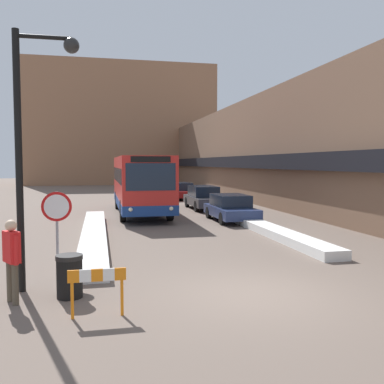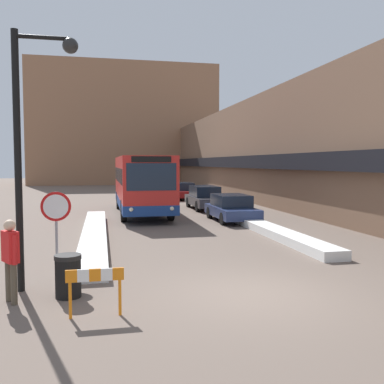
{
  "view_description": "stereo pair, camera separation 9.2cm",
  "coord_description": "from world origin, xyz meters",
  "px_view_note": "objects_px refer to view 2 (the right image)",
  "views": [
    {
      "loc": [
        -3.37,
        -8.99,
        2.97
      ],
      "look_at": [
        -0.18,
        5.67,
        1.95
      ],
      "focal_mm": 40.0,
      "sensor_mm": 36.0,
      "label": 1
    },
    {
      "loc": [
        -3.28,
        -9.01,
        2.97
      ],
      "look_at": [
        -0.18,
        5.67,
        1.95
      ],
      "focal_mm": 40.0,
      "sensor_mm": 36.0,
      "label": 2
    }
  ],
  "objects_px": {
    "city_bus": "(142,183)",
    "parked_car_front": "(231,208)",
    "parked_car_back": "(183,191)",
    "parked_car_middle": "(205,197)",
    "trash_bin": "(68,276)",
    "street_lamp": "(31,130)",
    "stop_sign": "(56,216)",
    "construction_barricade": "(95,283)",
    "pedestrian": "(10,253)"
  },
  "relations": [
    {
      "from": "parked_car_front",
      "to": "parked_car_middle",
      "type": "distance_m",
      "value": 5.81
    },
    {
      "from": "parked_car_back",
      "to": "trash_bin",
      "type": "distance_m",
      "value": 25.83
    },
    {
      "from": "stop_sign",
      "to": "pedestrian",
      "type": "xyz_separation_m",
      "value": [
        -0.74,
        -1.92,
        -0.54
      ]
    },
    {
      "from": "parked_car_middle",
      "to": "construction_barricade",
      "type": "distance_m",
      "value": 19.58
    },
    {
      "from": "street_lamp",
      "to": "city_bus",
      "type": "bearing_deg",
      "value": 75.25
    },
    {
      "from": "parked_car_back",
      "to": "street_lamp",
      "type": "height_order",
      "value": "street_lamp"
    },
    {
      "from": "parked_car_front",
      "to": "street_lamp",
      "type": "distance_m",
      "value": 13.61
    },
    {
      "from": "parked_car_front",
      "to": "pedestrian",
      "type": "bearing_deg",
      "value": -126.37
    },
    {
      "from": "city_bus",
      "to": "construction_barricade",
      "type": "bearing_deg",
      "value": -98.27
    },
    {
      "from": "parked_car_front",
      "to": "construction_barricade",
      "type": "height_order",
      "value": "parked_car_front"
    },
    {
      "from": "construction_barricade",
      "to": "pedestrian",
      "type": "bearing_deg",
      "value": 145.28
    },
    {
      "from": "trash_bin",
      "to": "stop_sign",
      "type": "bearing_deg",
      "value": 103.02
    },
    {
      "from": "parked_car_front",
      "to": "street_lamp",
      "type": "bearing_deg",
      "value": -127.38
    },
    {
      "from": "parked_car_back",
      "to": "city_bus",
      "type": "bearing_deg",
      "value": -113.83
    },
    {
      "from": "parked_car_middle",
      "to": "trash_bin",
      "type": "xyz_separation_m",
      "value": [
        -7.24,
        -17.05,
        -0.27
      ]
    },
    {
      "from": "city_bus",
      "to": "construction_barricade",
      "type": "relative_size",
      "value": 9.43
    },
    {
      "from": "city_bus",
      "to": "parked_car_front",
      "type": "distance_m",
      "value": 5.92
    },
    {
      "from": "street_lamp",
      "to": "parked_car_middle",
      "type": "bearing_deg",
      "value": 63.78
    },
    {
      "from": "parked_car_middle",
      "to": "parked_car_back",
      "type": "relative_size",
      "value": 1.07
    },
    {
      "from": "city_bus",
      "to": "trash_bin",
      "type": "height_order",
      "value": "city_bus"
    },
    {
      "from": "parked_car_front",
      "to": "construction_barricade",
      "type": "distance_m",
      "value": 14.25
    },
    {
      "from": "pedestrian",
      "to": "parked_car_front",
      "type": "bearing_deg",
      "value": 113.04
    },
    {
      "from": "stop_sign",
      "to": "trash_bin",
      "type": "height_order",
      "value": "stop_sign"
    },
    {
      "from": "parked_car_middle",
      "to": "parked_car_back",
      "type": "xyz_separation_m",
      "value": [
        0.0,
        7.75,
        -0.06
      ]
    },
    {
      "from": "parked_car_back",
      "to": "trash_bin",
      "type": "relative_size",
      "value": 4.53
    },
    {
      "from": "city_bus",
      "to": "parked_car_middle",
      "type": "relative_size",
      "value": 2.26
    },
    {
      "from": "parked_car_back",
      "to": "stop_sign",
      "type": "bearing_deg",
      "value": -108.37
    },
    {
      "from": "parked_car_back",
      "to": "street_lamp",
      "type": "xyz_separation_m",
      "value": [
        -8.05,
        -24.1,
        3.03
      ]
    },
    {
      "from": "parked_car_front",
      "to": "trash_bin",
      "type": "bearing_deg",
      "value": -122.8
    },
    {
      "from": "parked_car_middle",
      "to": "stop_sign",
      "type": "distance_m",
      "value": 17.12
    },
    {
      "from": "parked_car_front",
      "to": "pedestrian",
      "type": "distance_m",
      "value": 14.16
    },
    {
      "from": "parked_car_middle",
      "to": "construction_barricade",
      "type": "bearing_deg",
      "value": -109.82
    },
    {
      "from": "construction_barricade",
      "to": "parked_car_back",
      "type": "bearing_deg",
      "value": 75.77
    },
    {
      "from": "parked_car_front",
      "to": "construction_barricade",
      "type": "xyz_separation_m",
      "value": [
        -6.64,
        -12.61,
        -0.01
      ]
    },
    {
      "from": "parked_car_front",
      "to": "pedestrian",
      "type": "height_order",
      "value": "pedestrian"
    },
    {
      "from": "parked_car_front",
      "to": "parked_car_middle",
      "type": "height_order",
      "value": "parked_car_middle"
    },
    {
      "from": "parked_car_back",
      "to": "stop_sign",
      "type": "relative_size",
      "value": 1.93
    },
    {
      "from": "parked_car_middle",
      "to": "pedestrian",
      "type": "relative_size",
      "value": 2.57
    },
    {
      "from": "parked_car_front",
      "to": "construction_barricade",
      "type": "relative_size",
      "value": 3.83
    },
    {
      "from": "parked_car_front",
      "to": "stop_sign",
      "type": "distance_m",
      "value": 12.22
    },
    {
      "from": "pedestrian",
      "to": "stop_sign",
      "type": "bearing_deg",
      "value": 128.22
    },
    {
      "from": "city_bus",
      "to": "construction_barricade",
      "type": "height_order",
      "value": "city_bus"
    },
    {
      "from": "street_lamp",
      "to": "parked_car_front",
      "type": "bearing_deg",
      "value": 52.62
    },
    {
      "from": "parked_car_back",
      "to": "construction_barricade",
      "type": "xyz_separation_m",
      "value": [
        -6.64,
        -26.17,
        -0.02
      ]
    },
    {
      "from": "city_bus",
      "to": "stop_sign",
      "type": "distance_m",
      "value": 13.9
    },
    {
      "from": "city_bus",
      "to": "parked_car_front",
      "type": "bearing_deg",
      "value": -43.32
    },
    {
      "from": "parked_car_middle",
      "to": "parked_car_back",
      "type": "bearing_deg",
      "value": 90.0
    },
    {
      "from": "parked_car_front",
      "to": "parked_car_back",
      "type": "xyz_separation_m",
      "value": [
        -0.0,
        13.56,
        0.01
      ]
    },
    {
      "from": "parked_car_middle",
      "to": "parked_car_back",
      "type": "distance_m",
      "value": 7.75
    },
    {
      "from": "stop_sign",
      "to": "construction_barricade",
      "type": "bearing_deg",
      "value": -72.11
    }
  ]
}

